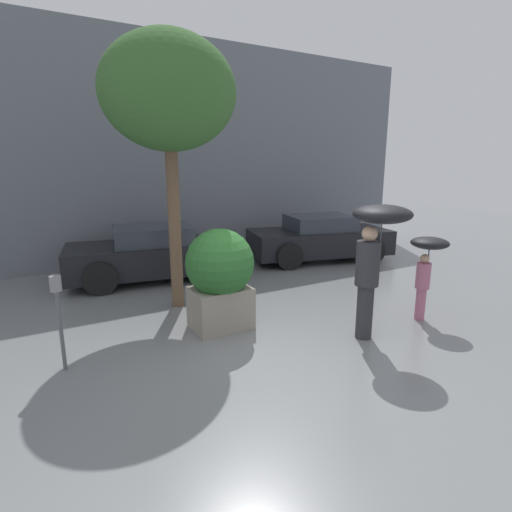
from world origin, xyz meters
The scene contains 9 objects.
ground_plane centered at (0.00, 0.00, 0.00)m, with size 40.00×40.00×0.00m, color slate.
building_facade centered at (0.00, 6.50, 3.00)m, with size 18.00×0.30×6.00m.
planter_box centered at (-0.11, 1.20, 0.92)m, with size 1.11×1.11×1.67m.
person_adult centered at (1.75, -0.31, 1.53)m, with size 0.86×0.86×2.10m.
person_child centered at (3.16, -0.17, 1.10)m, with size 0.63×0.63×1.46m.
parked_car_near centered at (-0.24, 4.67, 0.61)m, with size 4.09×2.36×1.26m.
parked_car_far centered at (4.39, 4.30, 0.61)m, with size 4.18×2.60×1.26m.
street_tree centered at (-0.38, 2.60, 3.84)m, with size 2.34×2.34×4.87m.
parking_meter centered at (-2.50, 0.95, 0.93)m, with size 0.14×0.14×1.30m.
Camera 1 is at (-2.67, -4.50, 2.67)m, focal length 28.00 mm.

